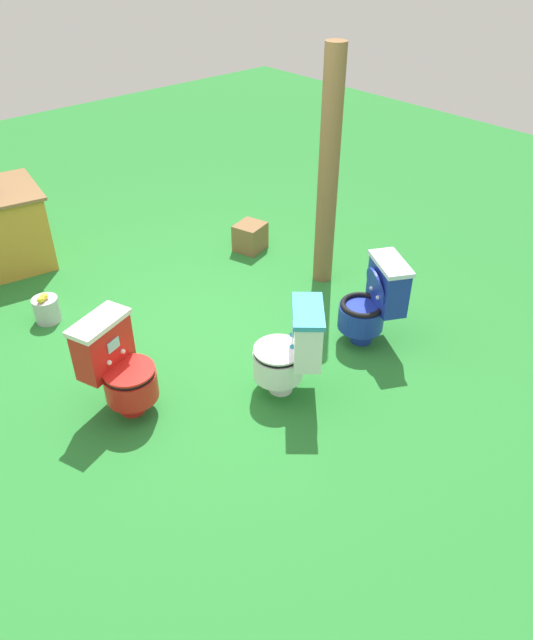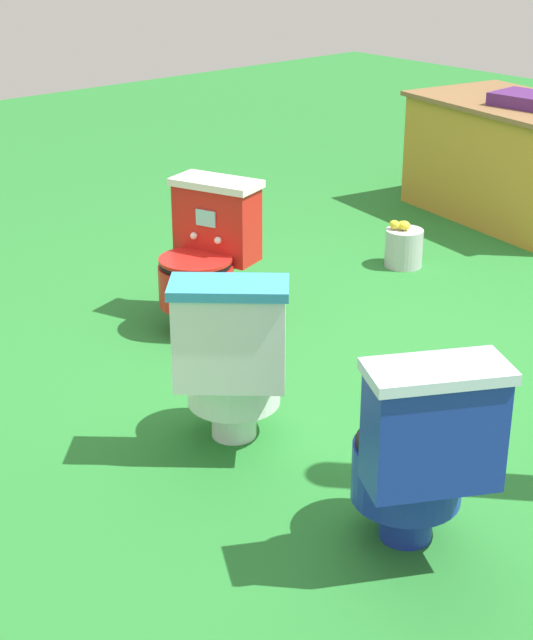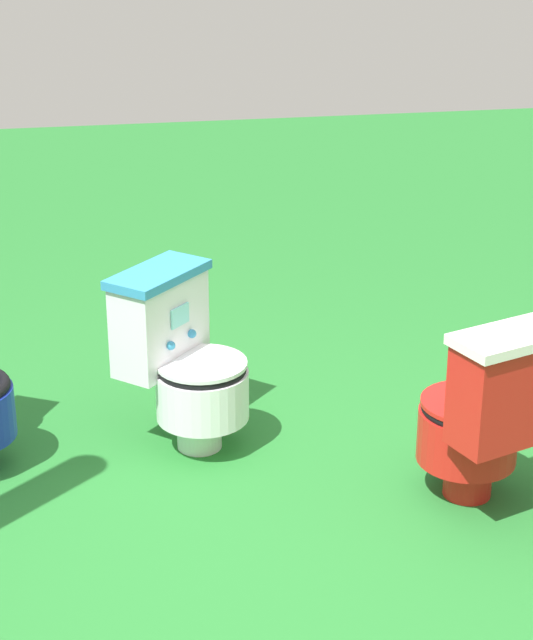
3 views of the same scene
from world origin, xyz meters
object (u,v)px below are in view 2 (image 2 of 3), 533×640
(toilet_white, at_px, (232,359))
(vendor_table, at_px, (518,160))
(toilet_red, at_px, (206,255))
(lemon_bucket, at_px, (404,247))
(toilet_blue, at_px, (419,451))

(toilet_white, height_order, vendor_table, vendor_table)
(toilet_white, bearing_deg, toilet_red, 99.65)
(vendor_table, height_order, lemon_bucket, vendor_table)
(toilet_blue, xyz_separation_m, toilet_white, (-0.93, -0.01, -0.00))
(lemon_bucket, bearing_deg, vendor_table, 96.88)
(toilet_red, bearing_deg, toilet_blue, 142.27)
(toilet_blue, relative_size, toilet_white, 1.00)
(toilet_white, distance_m, toilet_red, 1.21)
(vendor_table, xyz_separation_m, lemon_bucket, (0.15, -1.27, -0.28))
(toilet_red, height_order, vendor_table, vendor_table)
(toilet_white, bearing_deg, vendor_table, 60.94)
(toilet_red, relative_size, vendor_table, 0.46)
(vendor_table, relative_size, lemon_bucket, 5.76)
(toilet_blue, xyz_separation_m, lemon_bucket, (-1.87, 2.04, -0.26))
(toilet_blue, bearing_deg, vendor_table, 60.52)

